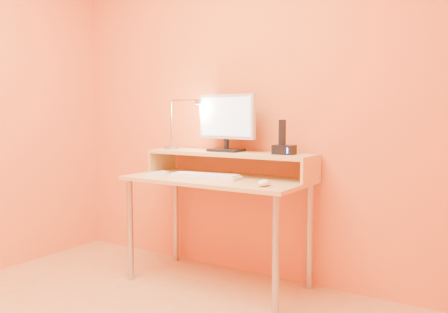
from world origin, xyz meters
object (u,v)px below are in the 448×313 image
Objects in this scene: monitor_panel at (227,117)px; remote_control at (158,174)px; keyboard at (205,177)px; phone_dock at (284,150)px; lamp_base at (171,147)px; mouse at (264,183)px.

monitor_panel reaches higher than remote_control.
monitor_panel is 0.96× the size of keyboard.
monitor_panel reaches higher than phone_dock.
lamp_base is 0.97m from mouse.
phone_dock is (0.43, -0.01, -0.21)m from monitor_panel.
phone_dock reaches higher than remote_control.
phone_dock is (0.89, 0.03, 0.02)m from lamp_base.
remote_control is at bearing 170.82° from mouse.
remote_control is (-0.38, -0.29, -0.39)m from monitor_panel.
lamp_base is at bearing 156.01° from mouse.
lamp_base is at bearing -171.34° from monitor_panel.
keyboard is at bearing 7.19° from remote_control.
mouse reaches higher than keyboard.
lamp_base is at bearing 147.37° from keyboard.
keyboard is (-0.44, -0.24, -0.18)m from phone_dock.
keyboard is at bearing 163.90° from mouse.
monitor_panel is 0.51m from lamp_base.
mouse is (0.91, -0.29, -0.15)m from lamp_base.
remote_control is (-0.83, 0.04, -0.01)m from mouse.
lamp_base is 0.88× the size of mouse.
mouse is at bearing -17.56° from lamp_base.
phone_dock reaches higher than mouse.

